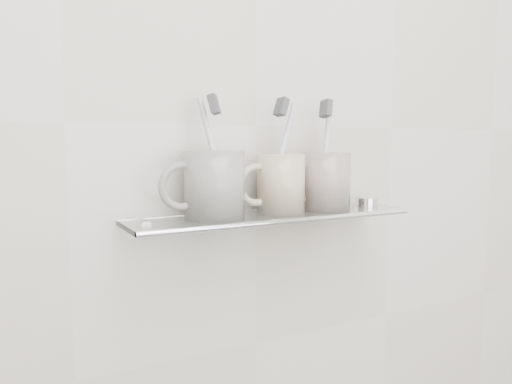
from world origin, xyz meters
TOP-DOWN VIEW (x-y plane):
  - wall_back at (0.00, 1.10)m, footprint 2.50×0.00m
  - shelf_glass at (0.00, 1.04)m, footprint 0.50×0.12m
  - shelf_rail at (0.00, 0.98)m, footprint 0.50×0.01m
  - bracket_left at (-0.21, 1.09)m, footprint 0.02×0.03m
  - bracket_right at (0.21, 1.09)m, footprint 0.02×0.03m
  - mug_left at (-0.11, 1.04)m, footprint 0.10×0.10m
  - mug_left_handle at (-0.16, 1.04)m, footprint 0.08×0.01m
  - toothbrush_left at (-0.11, 1.04)m, footprint 0.05×0.06m
  - bristles_left at (-0.11, 1.04)m, footprint 0.03×0.03m
  - mug_center at (0.02, 1.04)m, footprint 0.10×0.10m
  - mug_center_handle at (-0.03, 1.04)m, footprint 0.07×0.01m
  - toothbrush_center at (0.02, 1.04)m, footprint 0.08×0.03m
  - bristles_center at (0.02, 1.04)m, footprint 0.02×0.03m
  - mug_right at (0.11, 1.04)m, footprint 0.12×0.12m
  - mug_right_handle at (0.06, 1.04)m, footprint 0.07×0.01m
  - toothbrush_right at (0.11, 1.04)m, footprint 0.06×0.05m
  - bristles_right at (0.11, 1.04)m, footprint 0.02×0.03m
  - chrome_cap at (0.21, 1.04)m, footprint 0.04×0.04m

SIDE VIEW (x-z plane):
  - bracket_left at x=-0.21m, z-range 1.08..1.09m
  - bracket_right at x=0.21m, z-range 1.08..1.09m
  - shelf_glass at x=0.00m, z-range 1.09..1.10m
  - shelf_rail at x=0.00m, z-range 1.09..1.10m
  - chrome_cap at x=0.21m, z-range 1.10..1.12m
  - mug_center at x=0.02m, z-range 1.10..1.20m
  - mug_center_handle at x=-0.03m, z-range 1.11..1.19m
  - mug_right at x=0.11m, z-range 1.10..1.20m
  - mug_right_handle at x=0.06m, z-range 1.11..1.19m
  - mug_left at x=-0.11m, z-range 1.10..1.21m
  - mug_left_handle at x=-0.16m, z-range 1.12..1.19m
  - toothbrush_left at x=-0.11m, z-range 1.11..1.29m
  - toothbrush_center at x=0.02m, z-range 1.11..1.29m
  - toothbrush_right at x=0.11m, z-range 1.11..1.29m
  - wall_back at x=0.00m, z-range 0.00..2.50m
  - bristles_left at x=-0.11m, z-range 1.26..1.30m
  - bristles_center at x=0.02m, z-range 1.26..1.30m
  - bristles_right at x=0.11m, z-range 1.26..1.30m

